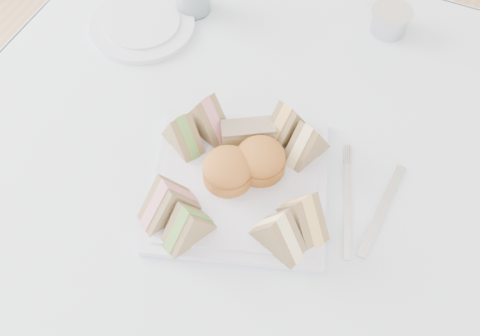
% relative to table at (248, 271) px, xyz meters
% --- Properties ---
extents(floor, '(4.00, 4.00, 0.00)m').
position_rel_table_xyz_m(floor, '(0.00, 0.00, -0.37)').
color(floor, '#9E7751').
rests_on(floor, ground).
extents(table, '(0.90, 0.90, 0.74)m').
position_rel_table_xyz_m(table, '(0.00, 0.00, 0.00)').
color(table, brown).
rests_on(table, floor).
extents(tablecloth, '(1.02, 1.02, 0.01)m').
position_rel_table_xyz_m(tablecloth, '(0.00, 0.00, 0.37)').
color(tablecloth, silver).
rests_on(tablecloth, table).
extents(serving_plate, '(0.33, 0.33, 0.01)m').
position_rel_table_xyz_m(serving_plate, '(-0.00, -0.04, 0.38)').
color(serving_plate, silver).
rests_on(serving_plate, tablecloth).
extents(sandwich_fl_a, '(0.08, 0.10, 0.08)m').
position_rel_table_xyz_m(sandwich_fl_a, '(-0.07, -0.13, 0.43)').
color(sandwich_fl_a, olive).
rests_on(sandwich_fl_a, serving_plate).
extents(sandwich_fl_b, '(0.07, 0.09, 0.07)m').
position_rel_table_xyz_m(sandwich_fl_b, '(-0.03, -0.15, 0.42)').
color(sandwich_fl_b, olive).
rests_on(sandwich_fl_b, serving_plate).
extents(sandwich_fr_a, '(0.09, 0.08, 0.07)m').
position_rel_table_xyz_m(sandwich_fr_a, '(0.11, -0.07, 0.42)').
color(sandwich_fr_a, olive).
rests_on(sandwich_fr_a, serving_plate).
extents(sandwich_fr_b, '(0.09, 0.06, 0.07)m').
position_rel_table_xyz_m(sandwich_fr_b, '(0.09, -0.11, 0.42)').
color(sandwich_fr_b, olive).
rests_on(sandwich_fr_b, serving_plate).
extents(sandwich_bl_a, '(0.08, 0.07, 0.07)m').
position_rel_table_xyz_m(sandwich_bl_a, '(-0.11, -0.01, 0.42)').
color(sandwich_bl_a, olive).
rests_on(sandwich_bl_a, serving_plate).
extents(sandwich_bl_b, '(0.09, 0.07, 0.07)m').
position_rel_table_xyz_m(sandwich_bl_b, '(-0.09, 0.03, 0.43)').
color(sandwich_bl_b, olive).
rests_on(sandwich_bl_b, serving_plate).
extents(sandwich_br_a, '(0.06, 0.09, 0.07)m').
position_rel_table_xyz_m(sandwich_br_a, '(0.07, 0.05, 0.42)').
color(sandwich_br_a, olive).
rests_on(sandwich_br_a, serving_plate).
extents(sandwich_br_b, '(0.07, 0.09, 0.07)m').
position_rel_table_xyz_m(sandwich_br_b, '(0.03, 0.07, 0.42)').
color(sandwich_br_b, olive).
rests_on(sandwich_br_b, serving_plate).
extents(scone_left, '(0.10, 0.10, 0.05)m').
position_rel_table_xyz_m(scone_left, '(-0.02, -0.04, 0.41)').
color(scone_left, '#A05829').
rests_on(scone_left, serving_plate).
extents(scone_right, '(0.11, 0.11, 0.05)m').
position_rel_table_xyz_m(scone_right, '(0.02, -0.00, 0.41)').
color(scone_right, '#A05829').
rests_on(scone_right, serving_plate).
extents(pastry_slice, '(0.09, 0.07, 0.04)m').
position_rel_table_xyz_m(pastry_slice, '(-0.02, 0.04, 0.41)').
color(pastry_slice, tan).
rests_on(pastry_slice, serving_plate).
extents(side_plate, '(0.23, 0.23, 0.01)m').
position_rel_table_xyz_m(side_plate, '(-0.31, 0.20, 0.38)').
color(side_plate, silver).
rests_on(side_plate, tablecloth).
extents(tea_strainer, '(0.08, 0.08, 0.04)m').
position_rel_table_xyz_m(tea_strainer, '(0.11, 0.38, 0.40)').
color(tea_strainer, '#B3B3BA').
rests_on(tea_strainer, tablecloth).
extents(knife, '(0.02, 0.17, 0.00)m').
position_rel_table_xyz_m(knife, '(0.21, 0.01, 0.38)').
color(knife, '#B3B3BA').
rests_on(knife, tablecloth).
extents(fork, '(0.06, 0.16, 0.00)m').
position_rel_table_xyz_m(fork, '(0.16, -0.01, 0.38)').
color(fork, '#B3B3BA').
rests_on(fork, tablecloth).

